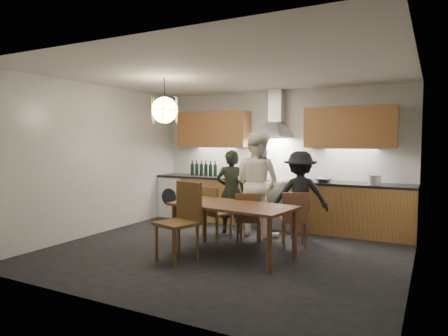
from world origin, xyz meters
The scene contains 17 objects.
ground centered at (0.00, 0.00, 0.00)m, with size 5.00×5.00×0.00m, color black.
room_shell centered at (0.00, 0.00, 1.71)m, with size 5.02×4.52×2.61m.
counter_run centered at (0.02, 1.95, 0.45)m, with size 5.00×0.62×0.90m.
range_stove centered at (0.00, 1.94, 0.44)m, with size 0.90×0.60×0.92m.
wall_fixtures centered at (0.00, 2.07, 1.87)m, with size 4.30×0.54×1.10m.
pendant_lamp centered at (-1.00, -0.10, 2.10)m, with size 0.43×0.43×0.70m.
dining_table centered at (0.20, -0.15, 0.65)m, with size 1.84×1.09×0.73m.
chair_back_left centered at (-0.48, 0.50, 0.51)m, with size 0.50×0.50×0.89m.
chair_back_mid centered at (0.20, 0.39, 0.48)m, with size 0.47×0.47×0.83m.
chair_back_right centered at (0.86, 0.63, 0.49)m, with size 0.52×0.52×0.86m.
chair_front centered at (-0.32, -0.65, 0.61)m, with size 0.59×0.59×1.07m.
person_left centered at (-0.45, 1.10, 0.73)m, with size 0.54×0.35×1.47m, color black.
person_mid centered at (0.00, 1.17, 0.89)m, with size 0.86×0.67×1.78m, color white.
person_right centered at (0.76, 1.21, 0.73)m, with size 0.94×0.54×1.46m, color black.
mixing_bowl centered at (0.99, 1.86, 0.94)m, with size 0.30×0.30×0.07m, color #AEADB1.
stock_pot centered at (1.82, 1.92, 0.97)m, with size 0.21×0.21×0.15m, color silver.
wine_bottles centered at (-1.54, 1.96, 1.06)m, with size 0.63×0.07×0.31m.
Camera 1 is at (2.70, -5.14, 1.64)m, focal length 32.00 mm.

